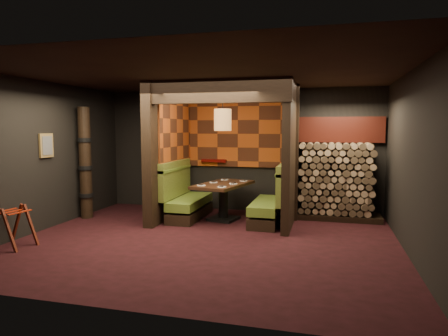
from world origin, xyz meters
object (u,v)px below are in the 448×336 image
luggage_rack (13,225)px  firewood_stack (340,181)px  pendant_lamp (223,120)px  booth_bench_left (185,199)px  dining_table (223,194)px  totem_column (85,164)px  booth_bench_right (272,204)px

luggage_rack → firewood_stack: size_ratio=0.42×
pendant_lamp → luggage_rack: 4.30m
booth_bench_left → firewood_stack: size_ratio=0.92×
dining_table → totem_column: (-2.95, -0.53, 0.63)m
booth_bench_right → dining_table: 1.04m
pendant_lamp → totem_column: size_ratio=0.40×
luggage_rack → booth_bench_right: bearing=35.2°
dining_table → pendant_lamp: bearing=-90.0°
booth_bench_right → firewood_stack: bearing=27.3°
dining_table → luggage_rack: 3.96m
dining_table → luggage_rack: size_ratio=2.27×
booth_bench_right → luggage_rack: 4.77m
totem_column → booth_bench_left: bearing=14.8°
booth_bench_left → luggage_rack: bearing=-126.2°
booth_bench_left → firewood_stack: firewood_stack is taller
booth_bench_right → totem_column: 4.10m
booth_bench_left → booth_bench_right: bearing=0.0°
firewood_stack → dining_table: bearing=-163.2°
dining_table → luggage_rack: (-2.87, -2.73, -0.19)m
totem_column → pendant_lamp: bearing=9.3°
dining_table → luggage_rack: dining_table is taller
booth_bench_left → luggage_rack: (-2.01, -2.75, -0.04)m
totem_column → dining_table: bearing=10.2°
dining_table → totem_column: bearing=-169.8°
booth_bench_left → pendant_lamp: size_ratio=1.68×
totem_column → firewood_stack: size_ratio=1.39×
luggage_rack → pendant_lamp: bearing=43.0°
booth_bench_left → totem_column: size_ratio=0.67×
dining_table → firewood_stack: 2.51m
luggage_rack → firewood_stack: firewood_stack is taller
totem_column → luggage_rack: bearing=-87.9°
booth_bench_left → dining_table: size_ratio=0.98×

